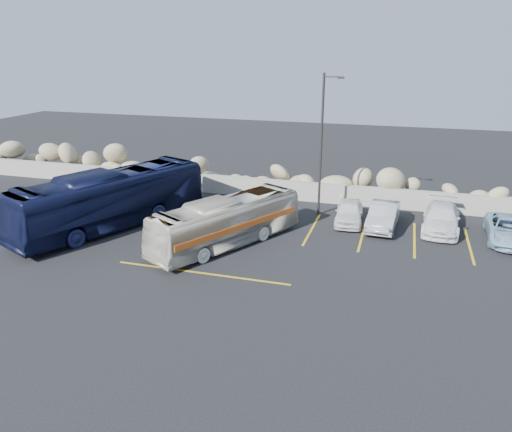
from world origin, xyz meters
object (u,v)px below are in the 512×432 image
(car_a, at_px, (349,212))
(car_d, at_px, (509,230))
(vintage_bus, at_px, (227,222))
(car_c, at_px, (441,218))
(lamppost, at_px, (322,142))
(car_b, at_px, (383,216))
(tour_coach, at_px, (111,199))

(car_a, distance_m, car_d, 8.04)
(vintage_bus, height_order, car_d, vintage_bus)
(car_c, xyz_separation_m, car_d, (3.19, -0.74, -0.05))
(lamppost, relative_size, car_b, 1.96)
(car_a, xyz_separation_m, car_d, (8.03, -0.47, -0.01))
(lamppost, height_order, car_b, lamppost)
(vintage_bus, distance_m, car_b, 8.68)
(car_a, bearing_deg, car_c, -0.18)
(tour_coach, relative_size, car_c, 2.46)
(vintage_bus, bearing_deg, lamppost, 86.89)
(car_c, bearing_deg, car_a, -172.56)
(lamppost, height_order, car_a, lamppost)
(vintage_bus, relative_size, car_d, 1.94)
(vintage_bus, distance_m, car_d, 14.19)
(car_b, xyz_separation_m, car_d, (6.18, -0.23, -0.06))
(car_a, xyz_separation_m, car_c, (4.83, 0.27, 0.04))
(vintage_bus, distance_m, tour_coach, 6.86)
(car_b, height_order, car_d, car_b)
(lamppost, bearing_deg, vintage_bus, -121.50)
(car_d, bearing_deg, tour_coach, -166.54)
(car_d, bearing_deg, vintage_bus, -158.82)
(car_c, relative_size, car_d, 1.03)
(vintage_bus, xyz_separation_m, car_a, (5.42, 4.96, -0.57))
(car_b, distance_m, car_c, 3.03)
(lamppost, bearing_deg, car_d, -8.04)
(vintage_bus, relative_size, car_c, 1.89)
(tour_coach, bearing_deg, car_d, 34.12)
(vintage_bus, distance_m, car_c, 11.52)
(vintage_bus, bearing_deg, car_c, 55.42)
(car_a, distance_m, car_b, 1.86)
(lamppost, height_order, car_c, lamppost)
(car_b, distance_m, car_d, 6.19)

